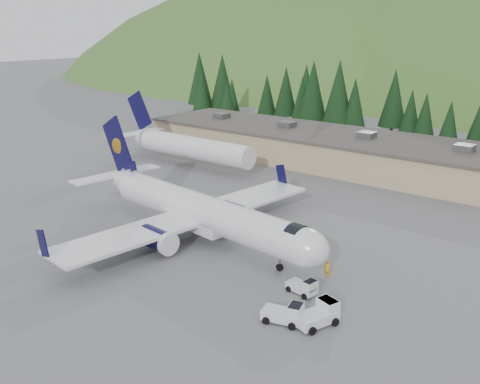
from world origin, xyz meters
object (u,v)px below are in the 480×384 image
second_airliner (182,145)px  baggage_tug_b (304,287)px  terminal_building (337,149)px  ramp_worker (327,269)px  baggage_tug_a (286,314)px  baggage_tug_c (319,314)px  airliner (198,211)px

second_airliner → baggage_tug_b: second_airliner is taller
terminal_building → ramp_worker: terminal_building is taller
baggage_tug_a → terminal_building: terminal_building is taller
baggage_tug_a → second_airliner: bearing=127.5°
baggage_tug_b → terminal_building: bearing=123.6°
baggage_tug_c → baggage_tug_b: bearing=64.5°
baggage_tug_a → baggage_tug_c: baggage_tug_c is taller
baggage_tug_a → terminal_building: size_ratio=0.05×
airliner → second_airliner: (-23.90, 21.89, 0.22)m
baggage_tug_b → baggage_tug_c: (3.52, -3.41, 0.18)m
second_airliner → baggage_tug_a: bearing=-36.6°
airliner → ramp_worker: airliner is taller
ramp_worker → baggage_tug_c: bearing=104.4°
airliner → baggage_tug_b: 16.29m
baggage_tug_b → terminal_building: size_ratio=0.04×
airliner → baggage_tug_b: airliner is taller
baggage_tug_a → baggage_tug_c: (2.12, 1.46, 0.07)m
terminal_building → airliner: bearing=-84.0°
baggage_tug_c → ramp_worker: 8.30m
baggage_tug_c → terminal_building: 50.61m
terminal_building → ramp_worker: size_ratio=42.76×
airliner → baggage_tug_a: 19.23m
terminal_building → ramp_worker: (19.61, -37.46, -1.79)m
airliner → terminal_building: 38.10m
airliner → second_airliner: 32.41m
ramp_worker → baggage_tug_b: bearing=79.7°
baggage_tug_c → terminal_building: bearing=45.9°
baggage_tug_c → second_airliner: bearing=74.7°
baggage_tug_a → terminal_building: (-21.07, 46.40, 1.87)m
second_airliner → terminal_building: 25.55m
ramp_worker → baggage_tug_a: bearing=88.1°
second_airliner → terminal_building: size_ratio=0.39×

